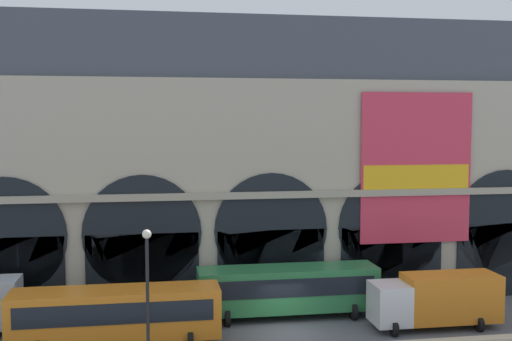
# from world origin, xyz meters

# --- Properties ---
(ground_plane) EXTENTS (200.00, 200.00, 0.00)m
(ground_plane) POSITION_xyz_m (0.00, 0.00, 0.00)
(ground_plane) COLOR #54565B
(station_building) EXTENTS (50.45, 5.13, 18.77)m
(station_building) POSITION_xyz_m (0.06, 7.36, 9.07)
(station_building) COLOR #B2A891
(station_building) RESTS_ON ground
(bus_midwest) EXTENTS (11.00, 3.25, 3.10)m
(bus_midwest) POSITION_xyz_m (-9.45, -0.68, 1.78)
(bus_midwest) COLOR orange
(bus_midwest) RESTS_ON ground
(bus_center) EXTENTS (11.00, 3.25, 3.10)m
(bus_center) POSITION_xyz_m (0.61, 2.71, 1.78)
(bus_center) COLOR #2D7A42
(bus_center) RESTS_ON ground
(box_truck_mideast) EXTENTS (7.50, 2.91, 3.12)m
(box_truck_mideast) POSITION_xyz_m (8.72, -0.56, 1.70)
(box_truck_mideast) COLOR white
(box_truck_mideast) RESTS_ON ground
(street_lamp_quayside) EXTENTS (0.44, 0.44, 6.90)m
(street_lamp_quayside) POSITION_xyz_m (-7.75, -4.32, 4.41)
(street_lamp_quayside) COLOR black
(street_lamp_quayside) RESTS_ON ground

